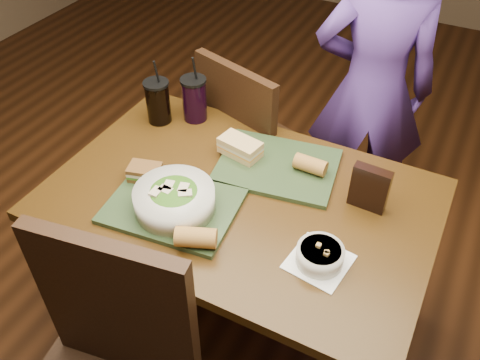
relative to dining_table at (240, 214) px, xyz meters
name	(u,v)px	position (x,y,z in m)	size (l,w,h in m)	color
ground	(240,319)	(0.00, 0.00, -0.66)	(6.00, 6.00, 0.00)	#381C0B
dining_table	(240,214)	(0.00, 0.00, 0.00)	(1.30, 0.85, 0.75)	#3D260C
chair_far	(246,142)	(-0.24, 0.52, -0.12)	(0.53, 0.54, 0.97)	black
diner	(372,90)	(0.21, 0.87, 0.09)	(0.54, 0.36, 1.49)	#523188
tray_near	(173,206)	(-0.17, -0.16, 0.10)	(0.42, 0.32, 0.02)	#283A1F
tray_far	(277,166)	(0.05, 0.19, 0.10)	(0.42, 0.32, 0.02)	#283A1F
salad_bowl	(174,198)	(-0.15, -0.17, 0.15)	(0.26, 0.26, 0.09)	silver
soup_bowl	(320,255)	(0.34, -0.15, 0.12)	(0.19, 0.19, 0.07)	white
sandwich_near	(145,172)	(-0.32, -0.09, 0.13)	(0.13, 0.10, 0.05)	#593819
sandwich_far	(240,147)	(-0.09, 0.18, 0.14)	(0.17, 0.11, 0.06)	tan
baguette_near	(196,237)	(-0.01, -0.27, 0.14)	(0.06, 0.06, 0.12)	#AD7533
baguette_far	(310,165)	(0.17, 0.21, 0.14)	(0.06, 0.06, 0.11)	#AD7533
cup_cola	(158,101)	(-0.49, 0.25, 0.18)	(0.10, 0.10, 0.27)	black
cup_berry	(194,99)	(-0.37, 0.33, 0.18)	(0.10, 0.10, 0.28)	black
chip_bag	(370,188)	(0.40, 0.15, 0.17)	(0.12, 0.04, 0.16)	black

